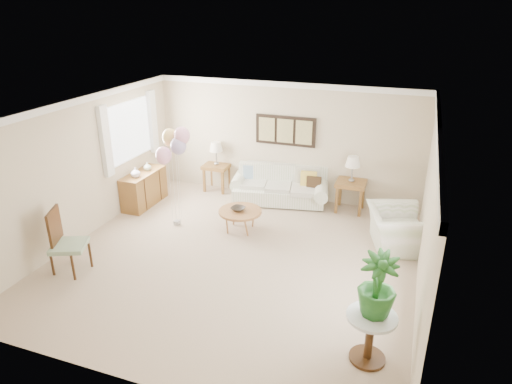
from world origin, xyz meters
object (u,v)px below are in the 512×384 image
Objects in this scene: accent_chair at (64,240)px; sofa at (280,188)px; balloon_cluster at (173,144)px; coffee_table at (240,212)px; armchair at (396,229)px.

sofa is at bearing 57.75° from accent_chair.
sofa is 2.74m from balloon_cluster.
balloon_cluster is (-1.25, -0.19, 1.28)m from coffee_table.
accent_chair is at bearing -113.07° from balloon_cluster.
coffee_table is at bearing -101.14° from sofa.
accent_chair is at bearing -122.25° from sofa.
armchair is 0.54× the size of balloon_cluster.
sofa is 2.85m from armchair.
sofa is 2.16× the size of accent_chair.
accent_chair is at bearing -132.99° from coffee_table.
armchair is 5.71m from accent_chair.
coffee_table is at bearing 8.59° from balloon_cluster.
balloon_cluster is at bearing -171.41° from coffee_table.
accent_chair reaches higher than armchair.
coffee_table is 2.91m from armchair.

